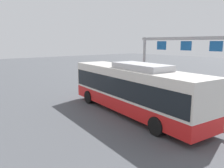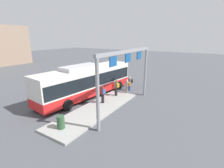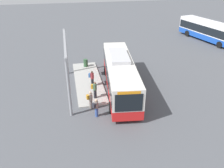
% 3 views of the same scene
% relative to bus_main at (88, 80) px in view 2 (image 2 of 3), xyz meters
% --- Properties ---
extents(ground_plane, '(120.00, 120.00, 0.00)m').
position_rel_bus_main_xyz_m(ground_plane, '(0.01, -0.00, -1.81)').
color(ground_plane, '#4C4F54').
extents(platform_curb, '(10.00, 2.80, 0.16)m').
position_rel_bus_main_xyz_m(platform_curb, '(-2.27, -2.93, -1.73)').
color(platform_curb, '#9E9E99').
rests_on(platform_curb, ground).
extents(bus_main, '(11.79, 3.84, 3.46)m').
position_rel_bus_main_xyz_m(bus_main, '(0.00, 0.00, 0.00)').
color(bus_main, red).
rests_on(bus_main, ground).
extents(person_boarding, '(0.44, 0.58, 1.67)m').
position_rel_bus_main_xyz_m(person_boarding, '(2.78, -3.27, -0.92)').
color(person_boarding, slate).
rests_on(person_boarding, ground).
extents(person_waiting_near, '(0.46, 0.59, 1.67)m').
position_rel_bus_main_xyz_m(person_waiting_near, '(1.39, -2.70, -0.76)').
color(person_waiting_near, black).
rests_on(person_waiting_near, platform_curb).
extents(person_waiting_mid, '(0.53, 0.61, 1.67)m').
position_rel_bus_main_xyz_m(person_waiting_mid, '(4.13, -2.95, -0.92)').
color(person_waiting_mid, '#334C8C').
rests_on(person_waiting_mid, ground).
extents(person_waiting_far, '(0.51, 0.60, 1.67)m').
position_rel_bus_main_xyz_m(person_waiting_far, '(-1.00, -2.65, -0.76)').
color(person_waiting_far, black).
rests_on(person_waiting_far, platform_curb).
extents(platform_sign_gantry, '(8.80, 0.24, 5.20)m').
position_rel_bus_main_xyz_m(platform_sign_gantry, '(-0.68, -4.99, 1.91)').
color(platform_sign_gantry, gray).
rests_on(platform_sign_gantry, ground).
extents(trash_bin, '(0.52, 0.52, 0.90)m').
position_rel_bus_main_xyz_m(trash_bin, '(-6.18, -2.79, -1.20)').
color(trash_bin, '#2D5133').
rests_on(trash_bin, platform_curb).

